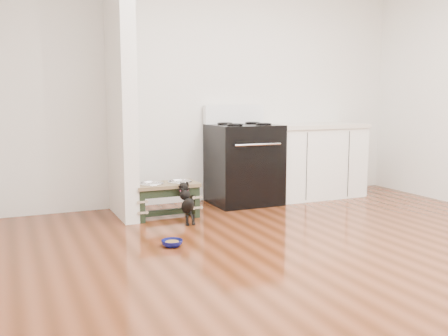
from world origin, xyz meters
TOP-DOWN VIEW (x-y plane):
  - ground at (0.00, 0.00)m, footprint 5.00×5.00m
  - room_shell at (0.00, 0.00)m, footprint 5.00×5.00m
  - partition_wall at (-1.18, 2.10)m, footprint 0.15×0.80m
  - oven_range at (0.25, 2.16)m, footprint 0.76×0.69m
  - cabinet_run at (1.23, 2.18)m, footprint 1.24×0.64m
  - dog_feeder at (-0.79, 1.85)m, footprint 0.66×0.35m
  - puppy at (-0.68, 1.54)m, footprint 0.11×0.34m
  - floor_bowl at (-1.06, 0.84)m, footprint 0.19×0.19m

SIDE VIEW (x-z plane):
  - ground at x=0.00m, z-range 0.00..0.00m
  - floor_bowl at x=-1.06m, z-range 0.00..0.06m
  - puppy at x=-0.68m, z-range 0.02..0.42m
  - dog_feeder at x=-0.79m, z-range 0.07..0.44m
  - cabinet_run at x=1.23m, z-range 0.00..0.91m
  - oven_range at x=0.25m, z-range -0.09..1.05m
  - partition_wall at x=-1.18m, z-range 0.00..2.70m
  - room_shell at x=0.00m, z-range -0.88..4.12m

